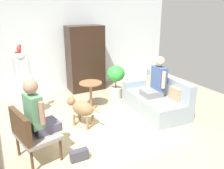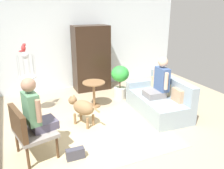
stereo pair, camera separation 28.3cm
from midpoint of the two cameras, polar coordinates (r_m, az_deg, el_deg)
The scene contains 14 objects.
ground_plane at distance 4.72m, azimuth -0.04°, elevation -11.25°, with size 7.63×7.63×0.00m, color tan.
back_wall at distance 6.90m, azimuth -9.79°, elevation 10.77°, with size 6.96×0.12×2.87m, color silver.
area_rug at distance 4.65m, azimuth -1.26°, elevation -11.73°, with size 2.69×2.15×0.01m, color #C6B284.
couch at distance 5.52m, azimuth 12.95°, elevation -3.79°, with size 0.97×1.68×0.81m.
armchair at distance 3.92m, azimuth -17.93°, elevation -10.25°, with size 0.71×0.79×0.88m.
person_on_couch at distance 5.31m, azimuth 13.00°, elevation 0.73°, with size 0.50×0.55×0.89m.
person_on_armchair at distance 3.83m, azimuth -16.29°, elevation -5.90°, with size 0.53×0.50×0.89m.
round_end_table at distance 5.63m, azimuth -2.99°, elevation -1.26°, with size 0.54×0.54×0.63m.
dog at distance 4.81m, azimuth -5.56°, elevation -5.58°, with size 0.51×0.71×0.60m.
bird_cage_stand at distance 5.45m, azimuth -18.23°, elevation 0.04°, with size 0.38×0.38×1.43m.
parrot at distance 5.26m, azimuth -19.32°, elevation 8.41°, with size 0.17×0.10×0.18m.
potted_plant at distance 6.13m, azimuth 3.29°, elevation 1.38°, with size 0.46×0.46×0.88m.
armoire_cabinet at distance 6.76m, azimuth -3.90°, elevation 6.39°, with size 1.00×0.56×1.84m, color black.
handbag at distance 3.95m, azimuth -6.82°, elevation -16.45°, with size 0.29×0.11×0.19m, color #3F3F4C.
Camera 2 is at (-1.50, -3.81, 2.36)m, focal length 37.57 mm.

